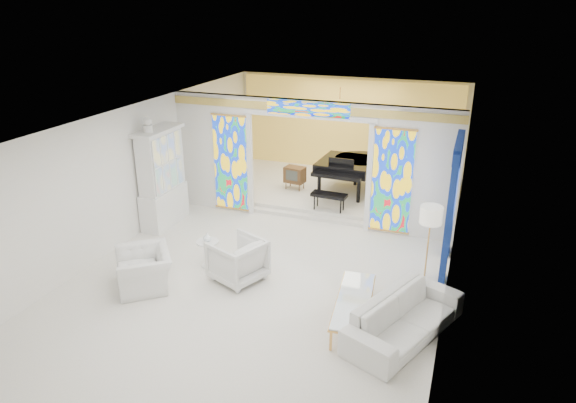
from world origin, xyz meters
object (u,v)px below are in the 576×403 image
at_px(armchair_left, 144,269).
at_px(china_cabinet, 162,178).
at_px(grand_piano, 352,165).
at_px(armchair_right, 237,260).
at_px(coffee_table, 354,301).
at_px(sofa, 405,317).
at_px(tv_console, 295,175).

bearing_deg(armchair_left, china_cabinet, 165.98).
relative_size(armchair_left, grand_piano, 0.40).
relative_size(armchair_left, armchair_right, 1.19).
height_order(armchair_right, coffee_table, armchair_right).
xyz_separation_m(china_cabinet, armchair_right, (2.83, -1.85, -0.74)).
relative_size(armchair_left, sofa, 0.47).
bearing_deg(coffee_table, sofa, -7.92).
height_order(sofa, grand_piano, grand_piano).
height_order(sofa, coffee_table, sofa).
distance_m(china_cabinet, tv_console, 3.81).
height_order(armchair_left, grand_piano, grand_piano).
relative_size(sofa, coffee_table, 1.21).
bearing_deg(coffee_table, armchair_right, 166.47).
distance_m(armchair_left, tv_console, 5.77).
distance_m(armchair_left, coffee_table, 4.03).
height_order(china_cabinet, armchair_right, china_cabinet).
bearing_deg(coffee_table, grand_piano, 103.96).
xyz_separation_m(china_cabinet, armchair_left, (1.28, -2.70, -0.81)).
bearing_deg(tv_console, coffee_table, -52.90).
distance_m(china_cabinet, armchair_left, 3.09).
distance_m(sofa, tv_console, 6.75).
bearing_deg(grand_piano, china_cabinet, -136.06).
distance_m(armchair_right, grand_piano, 5.34).
bearing_deg(armchair_right, tv_console, -151.33).
distance_m(armchair_left, sofa, 4.89).
bearing_deg(armchair_left, coffee_table, 54.41).
xyz_separation_m(sofa, grand_piano, (-2.32, 5.94, 0.58)).
relative_size(coffee_table, grand_piano, 0.71).
distance_m(coffee_table, tv_console, 6.18).
relative_size(china_cabinet, tv_console, 4.28).
bearing_deg(tv_console, sofa, -46.88).
bearing_deg(sofa, china_cabinet, 90.65).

